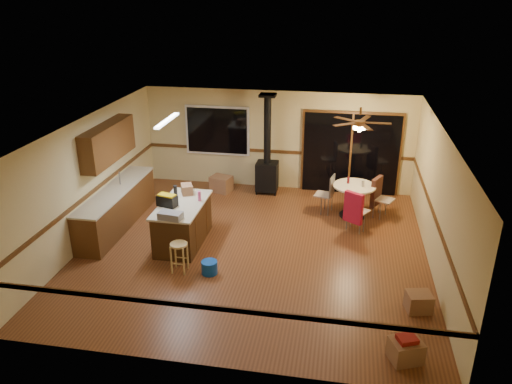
% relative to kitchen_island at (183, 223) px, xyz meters
% --- Properties ---
extents(floor, '(7.00, 7.00, 0.00)m').
position_rel_kitchen_island_xyz_m(floor, '(1.50, 0.00, -0.45)').
color(floor, brown).
rests_on(floor, ground).
extents(ceiling, '(7.00, 7.00, 0.00)m').
position_rel_kitchen_island_xyz_m(ceiling, '(1.50, 0.00, 2.15)').
color(ceiling, silver).
rests_on(ceiling, ground).
extents(wall_back, '(7.00, 0.00, 7.00)m').
position_rel_kitchen_island_xyz_m(wall_back, '(1.50, 3.50, 0.85)').
color(wall_back, '#CFBE83').
rests_on(wall_back, ground).
extents(wall_front, '(7.00, 0.00, 7.00)m').
position_rel_kitchen_island_xyz_m(wall_front, '(1.50, -3.50, 0.85)').
color(wall_front, '#CFBE83').
rests_on(wall_front, ground).
extents(wall_left, '(0.00, 7.00, 7.00)m').
position_rel_kitchen_island_xyz_m(wall_left, '(-2.00, 0.00, 0.85)').
color(wall_left, '#CFBE83').
rests_on(wall_left, ground).
extents(wall_right, '(0.00, 7.00, 7.00)m').
position_rel_kitchen_island_xyz_m(wall_right, '(5.00, 0.00, 0.85)').
color(wall_right, '#CFBE83').
rests_on(wall_right, ground).
extents(chair_rail, '(7.00, 7.00, 0.08)m').
position_rel_kitchen_island_xyz_m(chair_rail, '(1.50, 0.00, 0.55)').
color(chair_rail, '#4F2F13').
rests_on(chair_rail, ground).
extents(window, '(1.72, 0.10, 1.32)m').
position_rel_kitchen_island_xyz_m(window, '(-0.10, 3.45, 1.05)').
color(window, black).
rests_on(window, ground).
extents(sliding_door, '(2.52, 0.10, 2.10)m').
position_rel_kitchen_island_xyz_m(sliding_door, '(3.40, 3.45, 0.60)').
color(sliding_door, black).
rests_on(sliding_door, ground).
extents(lower_cabinets, '(0.60, 3.00, 0.86)m').
position_rel_kitchen_island_xyz_m(lower_cabinets, '(-1.70, 0.50, -0.02)').
color(lower_cabinets, '#573216').
rests_on(lower_cabinets, ground).
extents(countertop, '(0.64, 3.04, 0.04)m').
position_rel_kitchen_island_xyz_m(countertop, '(-1.70, 0.50, 0.43)').
color(countertop, '#C3B897').
rests_on(countertop, lower_cabinets).
extents(upper_cabinets, '(0.35, 2.00, 0.80)m').
position_rel_kitchen_island_xyz_m(upper_cabinets, '(-1.83, 0.70, 1.45)').
color(upper_cabinets, '#573216').
rests_on(upper_cabinets, ground).
extents(kitchen_island, '(0.88, 1.68, 0.90)m').
position_rel_kitchen_island_xyz_m(kitchen_island, '(0.00, 0.00, 0.00)').
color(kitchen_island, '#3B230E').
rests_on(kitchen_island, ground).
extents(wood_stove, '(0.55, 0.50, 2.52)m').
position_rel_kitchen_island_xyz_m(wood_stove, '(1.30, 3.05, 0.28)').
color(wood_stove, black).
rests_on(wood_stove, ground).
extents(ceiling_fan, '(0.24, 0.24, 0.55)m').
position_rel_kitchen_island_xyz_m(ceiling_fan, '(3.52, 1.97, 1.76)').
color(ceiling_fan, brown).
rests_on(ceiling_fan, ceiling).
extents(fluorescent_strip, '(0.10, 1.20, 0.04)m').
position_rel_kitchen_island_xyz_m(fluorescent_strip, '(-0.30, 0.30, 2.11)').
color(fluorescent_strip, white).
rests_on(fluorescent_strip, ceiling).
extents(toolbox_grey, '(0.48, 0.30, 0.14)m').
position_rel_kitchen_island_xyz_m(toolbox_grey, '(0.01, -0.72, 0.52)').
color(toolbox_grey, slate).
rests_on(toolbox_grey, kitchen_island).
extents(toolbox_black, '(0.44, 0.31, 0.22)m').
position_rel_kitchen_island_xyz_m(toolbox_black, '(-0.25, -0.15, 0.56)').
color(toolbox_black, black).
rests_on(toolbox_black, kitchen_island).
extents(toolbox_yellow_lid, '(0.39, 0.27, 0.03)m').
position_rel_kitchen_island_xyz_m(toolbox_yellow_lid, '(-0.25, -0.15, 0.68)').
color(toolbox_yellow_lid, gold).
rests_on(toolbox_yellow_lid, toolbox_black).
extents(box_on_island, '(0.34, 0.38, 0.21)m').
position_rel_kitchen_island_xyz_m(box_on_island, '(-0.05, 0.54, 0.55)').
color(box_on_island, brown).
rests_on(box_on_island, kitchen_island).
extents(bottle_dark, '(0.10, 0.10, 0.27)m').
position_rel_kitchen_island_xyz_m(bottle_dark, '(-0.22, 0.29, 0.58)').
color(bottle_dark, black).
rests_on(bottle_dark, kitchen_island).
extents(bottle_pink, '(0.07, 0.07, 0.21)m').
position_rel_kitchen_island_xyz_m(bottle_pink, '(0.32, 0.22, 0.55)').
color(bottle_pink, '#D84C8C').
rests_on(bottle_pink, kitchen_island).
extents(bottle_white, '(0.08, 0.08, 0.19)m').
position_rel_kitchen_island_xyz_m(bottle_white, '(-0.07, 0.56, 0.54)').
color(bottle_white, white).
rests_on(bottle_white, kitchen_island).
extents(bar_stool, '(0.40, 0.40, 0.59)m').
position_rel_kitchen_island_xyz_m(bar_stool, '(0.28, -1.10, -0.16)').
color(bar_stool, tan).
rests_on(bar_stool, floor).
extents(blue_bucket, '(0.31, 0.31, 0.25)m').
position_rel_kitchen_island_xyz_m(blue_bucket, '(0.85, -1.08, -0.33)').
color(blue_bucket, '#0C47B5').
rests_on(blue_bucket, floor).
extents(dining_table, '(0.98, 0.98, 0.78)m').
position_rel_kitchen_island_xyz_m(dining_table, '(3.52, 1.97, 0.08)').
color(dining_table, black).
rests_on(dining_table, ground).
extents(glass_red, '(0.07, 0.07, 0.15)m').
position_rel_kitchen_island_xyz_m(glass_red, '(3.37, 2.07, 0.40)').
color(glass_red, '#590C14').
rests_on(glass_red, dining_table).
extents(glass_cream, '(0.08, 0.08, 0.15)m').
position_rel_kitchen_island_xyz_m(glass_cream, '(3.70, 1.92, 0.40)').
color(glass_cream, beige).
rests_on(glass_cream, dining_table).
extents(chair_left, '(0.48, 0.48, 0.51)m').
position_rel_kitchen_island_xyz_m(chair_left, '(2.92, 2.05, 0.14)').
color(chair_left, tan).
rests_on(chair_left, ground).
extents(chair_near, '(0.60, 0.61, 0.70)m').
position_rel_kitchen_island_xyz_m(chair_near, '(3.52, 1.12, 0.14)').
color(chair_near, tan).
rests_on(chair_near, ground).
extents(chair_right, '(0.60, 0.58, 0.70)m').
position_rel_kitchen_island_xyz_m(chair_right, '(4.05, 2.10, 0.14)').
color(chair_right, tan).
rests_on(chair_right, ground).
extents(box_under_window, '(0.62, 0.55, 0.42)m').
position_rel_kitchen_island_xyz_m(box_under_window, '(0.10, 2.92, -0.24)').
color(box_under_window, brown).
rests_on(box_under_window, floor).
extents(box_corner_a, '(0.55, 0.51, 0.34)m').
position_rel_kitchen_island_xyz_m(box_corner_a, '(4.27, -2.87, -0.29)').
color(box_corner_a, brown).
rests_on(box_corner_a, floor).
extents(box_corner_b, '(0.46, 0.42, 0.32)m').
position_rel_kitchen_island_xyz_m(box_corner_b, '(4.60, -1.59, -0.29)').
color(box_corner_b, brown).
rests_on(box_corner_b, floor).
extents(box_small_red, '(0.34, 0.31, 0.07)m').
position_rel_kitchen_island_xyz_m(box_small_red, '(4.27, -2.87, -0.08)').
color(box_small_red, maroon).
rests_on(box_small_red, box_corner_a).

